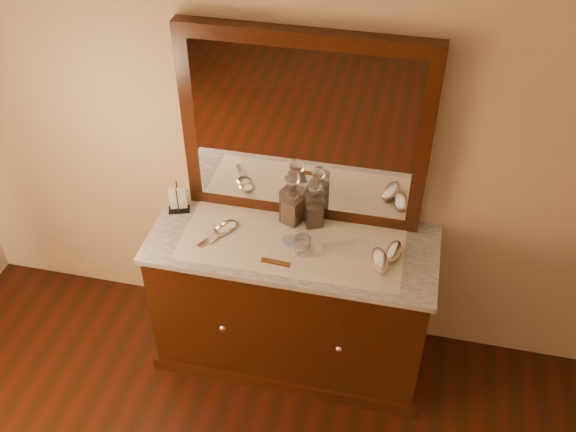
{
  "coord_description": "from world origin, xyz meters",
  "views": [
    {
      "loc": [
        0.5,
        -0.37,
        3.0
      ],
      "look_at": [
        0.0,
        1.85,
        1.1
      ],
      "focal_mm": 40.31,
      "sensor_mm": 36.0,
      "label": 1
    }
  ],
  "objects_px": {
    "brush_near": "(380,261)",
    "brush_far": "(394,252)",
    "decanter_left": "(292,203)",
    "hand_mirror_inner": "(226,228)",
    "mirror_frame": "(304,130)",
    "dresser_cabinet": "(292,302)",
    "pin_dish": "(290,241)",
    "comb": "(276,262)",
    "napkin_rack": "(178,200)",
    "decanter_right": "(314,207)",
    "hand_mirror_outer": "(219,232)"
  },
  "relations": [
    {
      "from": "napkin_rack",
      "to": "decanter_right",
      "type": "distance_m",
      "value": 0.71
    },
    {
      "from": "napkin_rack",
      "to": "hand_mirror_outer",
      "type": "bearing_deg",
      "value": -27.38
    },
    {
      "from": "dresser_cabinet",
      "to": "hand_mirror_outer",
      "type": "bearing_deg",
      "value": -176.84
    },
    {
      "from": "napkin_rack",
      "to": "brush_far",
      "type": "xyz_separation_m",
      "value": [
        1.13,
        -0.11,
        -0.04
      ]
    },
    {
      "from": "brush_near",
      "to": "pin_dish",
      "type": "bearing_deg",
      "value": 171.75
    },
    {
      "from": "napkin_rack",
      "to": "brush_near",
      "type": "height_order",
      "value": "napkin_rack"
    },
    {
      "from": "decanter_left",
      "to": "hand_mirror_inner",
      "type": "xyz_separation_m",
      "value": [
        -0.31,
        -0.13,
        -0.11
      ]
    },
    {
      "from": "mirror_frame",
      "to": "hand_mirror_inner",
      "type": "relative_size",
      "value": 5.61
    },
    {
      "from": "comb",
      "to": "napkin_rack",
      "type": "relative_size",
      "value": 0.87
    },
    {
      "from": "decanter_right",
      "to": "hand_mirror_inner",
      "type": "relative_size",
      "value": 1.33
    },
    {
      "from": "decanter_right",
      "to": "hand_mirror_inner",
      "type": "height_order",
      "value": "decanter_right"
    },
    {
      "from": "brush_near",
      "to": "hand_mirror_outer",
      "type": "relative_size",
      "value": 0.87
    },
    {
      "from": "mirror_frame",
      "to": "decanter_right",
      "type": "distance_m",
      "value": 0.4
    },
    {
      "from": "pin_dish",
      "to": "brush_near",
      "type": "xyz_separation_m",
      "value": [
        0.45,
        -0.07,
        0.02
      ]
    },
    {
      "from": "dresser_cabinet",
      "to": "hand_mirror_inner",
      "type": "relative_size",
      "value": 6.55
    },
    {
      "from": "brush_far",
      "to": "hand_mirror_outer",
      "type": "distance_m",
      "value": 0.87
    },
    {
      "from": "dresser_cabinet",
      "to": "decanter_right",
      "type": "relative_size",
      "value": 4.93
    },
    {
      "from": "brush_near",
      "to": "hand_mirror_inner",
      "type": "distance_m",
      "value": 0.79
    },
    {
      "from": "napkin_rack",
      "to": "hand_mirror_outer",
      "type": "height_order",
      "value": "napkin_rack"
    },
    {
      "from": "dresser_cabinet",
      "to": "brush_near",
      "type": "distance_m",
      "value": 0.65
    },
    {
      "from": "dresser_cabinet",
      "to": "hand_mirror_outer",
      "type": "height_order",
      "value": "hand_mirror_outer"
    },
    {
      "from": "mirror_frame",
      "to": "brush_far",
      "type": "relative_size",
      "value": 7.19
    },
    {
      "from": "decanter_right",
      "to": "comb",
      "type": "bearing_deg",
      "value": -110.55
    },
    {
      "from": "pin_dish",
      "to": "comb",
      "type": "xyz_separation_m",
      "value": [
        -0.04,
        -0.16,
        -0.0
      ]
    },
    {
      "from": "dresser_cabinet",
      "to": "decanter_right",
      "type": "xyz_separation_m",
      "value": [
        0.07,
        0.15,
        0.55
      ]
    },
    {
      "from": "pin_dish",
      "to": "brush_far",
      "type": "height_order",
      "value": "brush_far"
    },
    {
      "from": "mirror_frame",
      "to": "brush_near",
      "type": "relative_size",
      "value": 6.42
    },
    {
      "from": "decanter_left",
      "to": "brush_near",
      "type": "xyz_separation_m",
      "value": [
        0.47,
        -0.23,
        -0.1
      ]
    },
    {
      "from": "comb",
      "to": "hand_mirror_inner",
      "type": "height_order",
      "value": "hand_mirror_inner"
    },
    {
      "from": "decanter_right",
      "to": "hand_mirror_inner",
      "type": "xyz_separation_m",
      "value": [
        -0.42,
        -0.13,
        -0.1
      ]
    },
    {
      "from": "dresser_cabinet",
      "to": "brush_far",
      "type": "xyz_separation_m",
      "value": [
        0.5,
        0.01,
        0.47
      ]
    },
    {
      "from": "dresser_cabinet",
      "to": "pin_dish",
      "type": "relative_size",
      "value": 16.7
    },
    {
      "from": "brush_near",
      "to": "brush_far",
      "type": "relative_size",
      "value": 1.12
    },
    {
      "from": "comb",
      "to": "hand_mirror_inner",
      "type": "distance_m",
      "value": 0.35
    },
    {
      "from": "napkin_rack",
      "to": "decanter_right",
      "type": "bearing_deg",
      "value": 3.16
    },
    {
      "from": "hand_mirror_outer",
      "to": "pin_dish",
      "type": "bearing_deg",
      "value": 2.21
    },
    {
      "from": "mirror_frame",
      "to": "brush_near",
      "type": "xyz_separation_m",
      "value": [
        0.44,
        -0.32,
        -0.47
      ]
    },
    {
      "from": "decanter_left",
      "to": "decanter_right",
      "type": "distance_m",
      "value": 0.11
    },
    {
      "from": "decanter_left",
      "to": "hand_mirror_inner",
      "type": "bearing_deg",
      "value": -156.66
    },
    {
      "from": "comb",
      "to": "decanter_right",
      "type": "xyz_separation_m",
      "value": [
        0.12,
        0.32,
        0.11
      ]
    },
    {
      "from": "brush_far",
      "to": "hand_mirror_outer",
      "type": "bearing_deg",
      "value": -178.25
    },
    {
      "from": "dresser_cabinet",
      "to": "napkin_rack",
      "type": "relative_size",
      "value": 8.54
    },
    {
      "from": "pin_dish",
      "to": "napkin_rack",
      "type": "relative_size",
      "value": 0.51
    },
    {
      "from": "mirror_frame",
      "to": "decanter_left",
      "type": "xyz_separation_m",
      "value": [
        -0.04,
        -0.09,
        -0.38
      ]
    },
    {
      "from": "mirror_frame",
      "to": "napkin_rack",
      "type": "height_order",
      "value": "mirror_frame"
    },
    {
      "from": "decanter_right",
      "to": "brush_far",
      "type": "bearing_deg",
      "value": -19.27
    },
    {
      "from": "decanter_right",
      "to": "hand_mirror_outer",
      "type": "xyz_separation_m",
      "value": [
        -0.45,
        -0.17,
        -0.1
      ]
    },
    {
      "from": "pin_dish",
      "to": "hand_mirror_inner",
      "type": "xyz_separation_m",
      "value": [
        -0.34,
        0.03,
        0.0
      ]
    },
    {
      "from": "mirror_frame",
      "to": "pin_dish",
      "type": "distance_m",
      "value": 0.55
    },
    {
      "from": "mirror_frame",
      "to": "napkin_rack",
      "type": "relative_size",
      "value": 7.32
    }
  ]
}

